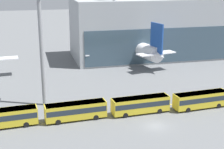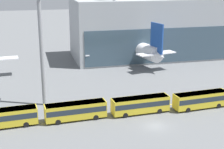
{
  "view_description": "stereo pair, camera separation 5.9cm",
  "coord_description": "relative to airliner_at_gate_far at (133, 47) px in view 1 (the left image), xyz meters",
  "views": [
    {
      "loc": [
        -21.49,
        -52.96,
        26.2
      ],
      "look_at": [
        -2.85,
        20.79,
        4.0
      ],
      "focal_mm": 55.0,
      "sensor_mm": 36.0,
      "label": 1
    },
    {
      "loc": [
        -21.43,
        -52.97,
        26.2
      ],
      "look_at": [
        -2.85,
        20.79,
        4.0
      ],
      "focal_mm": 55.0,
      "sensor_mm": 36.0,
      "label": 2
    }
  ],
  "objects": [
    {
      "name": "lane_stripe_0",
      "position": [
        -5.29,
        -37.23,
        -4.68
      ],
      "size": [
        10.96,
        3.04,
        0.01
      ],
      "primitive_type": "cube",
      "rotation": [
        0.0,
        0.0,
        -0.25
      ],
      "color": "yellow",
      "rests_on": "ground_plane"
    },
    {
      "name": "airliner_at_gate_far",
      "position": [
        0.0,
        0.0,
        0.0
      ],
      "size": [
        33.65,
        35.21,
        13.59
      ],
      "rotation": [
        0.0,
        0.0,
        1.79
      ],
      "color": "white",
      "rests_on": "ground_plane"
    },
    {
      "name": "ground_plane",
      "position": [
        -10.4,
        -47.02,
        -4.69
      ],
      "size": [
        440.0,
        440.0,
        0.0
      ],
      "primitive_type": "plane",
      "color": "slate"
    },
    {
      "name": "shuttle_bus_3",
      "position": [
        -11.16,
        -40.67,
        -2.74
      ],
      "size": [
        11.57,
        3.34,
        3.31
      ],
      "rotation": [
        0.0,
        0.0,
        0.06
      ],
      "color": "gold",
      "rests_on": "ground_plane"
    },
    {
      "name": "floodlight_mast",
      "position": [
        -29.11,
        -31.39,
        10.29
      ],
      "size": [
        2.67,
        2.67,
        24.47
      ],
      "color": "gray",
      "rests_on": "ground_plane"
    },
    {
      "name": "shuttle_bus_4",
      "position": [
        1.57,
        -41.05,
        -2.74
      ],
      "size": [
        11.61,
        3.56,
        3.31
      ],
      "rotation": [
        0.0,
        0.0,
        0.07
      ],
      "color": "gold",
      "rests_on": "ground_plane"
    },
    {
      "name": "shuttle_bus_1",
      "position": [
        -36.61,
        -40.84,
        -2.74
      ],
      "size": [
        11.61,
        3.54,
        3.31
      ],
      "rotation": [
        0.0,
        0.0,
        0.07
      ],
      "color": "gold",
      "rests_on": "ground_plane"
    },
    {
      "name": "shuttle_bus_2",
      "position": [
        -23.89,
        -40.68,
        -2.74
      ],
      "size": [
        11.58,
        3.39,
        3.31
      ],
      "rotation": [
        0.0,
        0.0,
        0.06
      ],
      "color": "gold",
      "rests_on": "ground_plane"
    }
  ]
}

